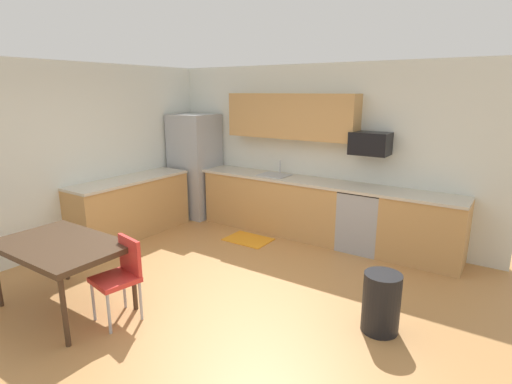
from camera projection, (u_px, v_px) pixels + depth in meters
The scene contains 18 objects.
ground_plane at pixel (208, 292), 4.70m from camera, with size 12.00×12.00×0.00m, color #B77F47.
wall_back at pixel (313, 150), 6.51m from camera, with size 5.80×0.10×2.70m, color silver.
wall_left at pixel (66, 158), 5.81m from camera, with size 0.10×5.80×2.70m, color silver.
cabinet_run_back at pixel (274, 204), 6.72m from camera, with size 2.47×0.60×0.90m, color tan.
cabinet_run_back_right at pixel (423, 231), 5.44m from camera, with size 1.08×0.60×0.90m, color tan.
cabinet_run_left at pixel (131, 208), 6.48m from camera, with size 0.60×2.00×0.90m, color tan.
countertop_back at pixel (302, 180), 6.33m from camera, with size 4.80×0.64×0.04m, color beige.
countertop_left at pixel (129, 180), 6.37m from camera, with size 0.64×2.00×0.04m, color beige.
upper_cabinets_back at pixel (291, 116), 6.36m from camera, with size 2.20×0.34×0.70m, color tan.
refrigerator at pixel (195, 166), 7.44m from camera, with size 0.76×0.70×1.88m, color #9EA0A5.
oven_range at pixel (363, 219), 5.89m from camera, with size 0.60×0.60×0.91m.
microwave at pixel (370, 143), 5.70m from camera, with size 0.54×0.36×0.32m, color black.
sink_basin at pixel (274, 179), 6.61m from camera, with size 0.48×0.40×0.14m, color #A5A8AD.
sink_faucet at pixel (280, 168), 6.72m from camera, with size 0.02×0.02×0.24m, color #B2B5BA.
dining_table at pixel (61, 248), 4.20m from camera, with size 1.40×0.90×0.75m.
chair_near_table at pixel (121, 272), 4.06m from camera, with size 0.46×0.46×0.85m.
trash_bin at pixel (381, 303), 3.88m from camera, with size 0.36×0.36×0.60m, color black.
floor_mat at pixel (248, 239), 6.35m from camera, with size 0.70×0.50×0.01m, color orange.
Camera 1 is at (2.85, -3.23, 2.29)m, focal length 28.16 mm.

